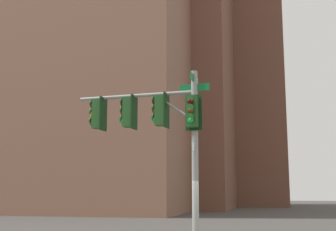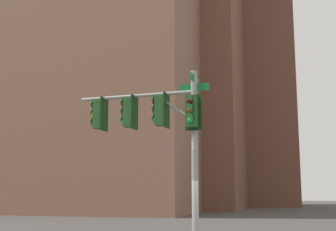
{
  "view_description": "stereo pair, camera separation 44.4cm",
  "coord_description": "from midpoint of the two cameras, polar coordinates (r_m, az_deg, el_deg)",
  "views": [
    {
      "loc": [
        2.42,
        -14.17,
        2.17
      ],
      "look_at": [
        -0.93,
        0.33,
        4.63
      ],
      "focal_mm": 49.23,
      "sensor_mm": 36.0,
      "label": 1
    },
    {
      "loc": [
        2.85,
        -14.06,
        2.17
      ],
      "look_at": [
        -0.93,
        0.33,
        4.63
      ],
      "focal_mm": 49.23,
      "sensor_mm": 36.0,
      "label": 2
    }
  ],
  "objects": [
    {
      "name": "signal_pole_assembly",
      "position": [
        15.11,
        -0.5,
        -1.06
      ],
      "size": [
        4.61,
        1.15,
        6.05
      ],
      "rotation": [
        0.0,
        0.0,
        3.06
      ],
      "color": "gray",
      "rests_on": "ground_plane"
    },
    {
      "name": "building_brick_nearside",
      "position": [
        66.76,
        -2.46,
        13.59
      ],
      "size": [
        25.64,
        17.71,
        56.44
      ],
      "primitive_type": "cube",
      "color": "brown",
      "rests_on": "ground_plane"
    },
    {
      "name": "building_brick_midblock",
      "position": [
        52.99,
        -8.19,
        5.73
      ],
      "size": [
        22.09,
        18.81,
        31.79
      ],
      "primitive_type": "cube",
      "color": "#845B47",
      "rests_on": "ground_plane"
    },
    {
      "name": "building_brick_farside",
      "position": [
        77.61,
        7.36,
        7.8
      ],
      "size": [
        21.66,
        15.52,
        49.97
      ],
      "primitive_type": "cube",
      "color": "brown",
      "rests_on": "ground_plane"
    }
  ]
}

